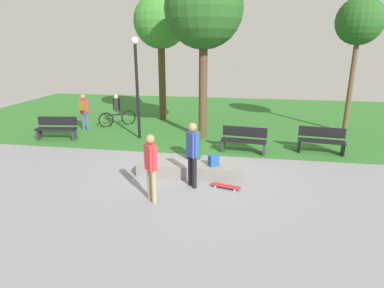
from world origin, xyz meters
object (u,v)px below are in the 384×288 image
at_px(skater_watching, 151,163).
at_px(lamp_post, 137,78).
at_px(backpack_on_ledge, 214,160).
at_px(tree_young_birch, 204,10).
at_px(park_bench_near_lamppost, 57,128).
at_px(concrete_ledge, 190,170).
at_px(park_bench_far_left, 244,139).
at_px(tree_slender_maple, 360,22).
at_px(pedestrian_with_backpack, 84,109).
at_px(trash_bin, 193,146).
at_px(park_bench_near_path, 321,140).
at_px(cyclist_on_bicycle, 117,113).
at_px(skater_performing_trick, 192,150).
at_px(skateboard_by_ledge, 226,186).
at_px(tree_leaning_ash, 161,23).

relative_size(skater_watching, lamp_post, 0.43).
height_order(backpack_on_ledge, tree_young_birch, tree_young_birch).
bearing_deg(park_bench_near_lamppost, tree_young_birch, 11.43).
relative_size(concrete_ledge, tree_young_birch, 0.48).
relative_size(backpack_on_ledge, lamp_post, 0.08).
distance_m(backpack_on_ledge, park_bench_far_left, 2.65).
xyz_separation_m(tree_slender_maple, lamp_post, (-8.71, -2.48, -2.13)).
distance_m(lamp_post, pedestrian_with_backpack, 3.33).
relative_size(skater_watching, trash_bin, 1.87).
relative_size(park_bench_near_lamppost, park_bench_near_path, 1.00).
relative_size(tree_slender_maple, cyclist_on_bicycle, 3.70).
xyz_separation_m(skater_performing_trick, trash_bin, (-0.34, 2.26, -0.60)).
xyz_separation_m(tree_slender_maple, cyclist_on_bicycle, (-10.43, -0.56, -3.96)).
height_order(skater_watching, lamp_post, lamp_post).
relative_size(backpack_on_ledge, tree_slender_maple, 0.06).
bearing_deg(cyclist_on_bicycle, park_bench_near_path, -16.86).
height_order(skater_performing_trick, cyclist_on_bicycle, skater_performing_trick).
bearing_deg(lamp_post, pedestrian_with_backpack, 163.16).
height_order(skateboard_by_ledge, pedestrian_with_backpack, pedestrian_with_backpack).
xyz_separation_m(backpack_on_ledge, pedestrian_with_backpack, (-6.33, 4.52, 0.44)).
xyz_separation_m(concrete_ledge, tree_slender_maple, (5.94, 6.09, 4.41)).
height_order(skater_performing_trick, trash_bin, skater_performing_trick).
bearing_deg(skater_watching, pedestrian_with_backpack, 128.40).
relative_size(skater_performing_trick, tree_leaning_ash, 0.30).
height_order(skater_watching, tree_young_birch, tree_young_birch).
bearing_deg(skater_watching, skater_performing_trick, 50.63).
distance_m(lamp_post, cyclist_on_bicycle, 3.16).
height_order(park_bench_near_lamppost, trash_bin, trash_bin).
bearing_deg(tree_slender_maple, cyclist_on_bicycle, -176.93).
height_order(skater_performing_trick, lamp_post, lamp_post).
bearing_deg(backpack_on_ledge, park_bench_near_path, 4.94).
bearing_deg(lamp_post, tree_leaning_ash, 88.77).
relative_size(skater_performing_trick, park_bench_near_lamppost, 1.09).
xyz_separation_m(tree_young_birch, lamp_post, (-2.58, -0.50, -2.52)).
height_order(skater_performing_trick, park_bench_near_path, skater_performing_trick).
bearing_deg(park_bench_near_lamppost, park_bench_near_path, -0.27).
bearing_deg(tree_young_birch, tree_slender_maple, 17.90).
xyz_separation_m(skater_watching, park_bench_near_lamppost, (-5.41, 4.71, -0.54)).
bearing_deg(skater_performing_trick, park_bench_near_path, 41.66).
xyz_separation_m(tree_leaning_ash, trash_bin, (2.55, -5.77, -4.27)).
distance_m(skater_watching, park_bench_near_path, 6.81).
relative_size(backpack_on_ledge, skateboard_by_ledge, 0.39).
xyz_separation_m(park_bench_near_path, cyclist_on_bicycle, (-8.77, 2.66, 0.15)).
height_order(pedestrian_with_backpack, cyclist_on_bicycle, pedestrian_with_backpack).
distance_m(tree_leaning_ash, tree_young_birch, 4.04).
height_order(backpack_on_ledge, skateboard_by_ledge, backpack_on_ledge).
height_order(skateboard_by_ledge, tree_slender_maple, tree_slender_maple).
bearing_deg(tree_young_birch, park_bench_near_lamppost, -168.57).
bearing_deg(backpack_on_ledge, skateboard_by_ledge, -93.38).
bearing_deg(park_bench_far_left, pedestrian_with_backpack, 164.35).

